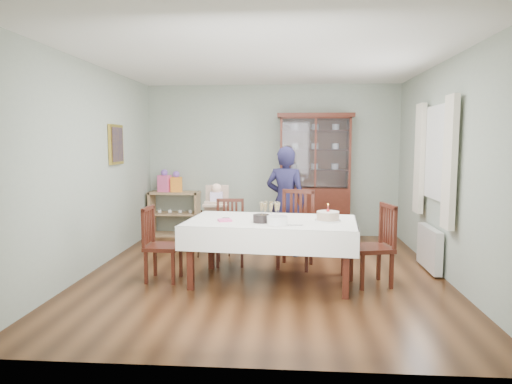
# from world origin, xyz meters

# --- Properties ---
(floor) EXTENTS (5.00, 5.00, 0.00)m
(floor) POSITION_xyz_m (0.00, 0.00, 0.00)
(floor) COLOR #593319
(floor) RESTS_ON ground
(room_shell) EXTENTS (5.00, 5.00, 5.00)m
(room_shell) POSITION_xyz_m (0.00, 0.53, 1.70)
(room_shell) COLOR #9EAA99
(room_shell) RESTS_ON floor
(dining_table) EXTENTS (2.10, 1.34, 0.76)m
(dining_table) POSITION_xyz_m (0.11, -0.36, 0.38)
(dining_table) COLOR #451911
(dining_table) RESTS_ON floor
(china_cabinet) EXTENTS (1.30, 0.48, 2.18)m
(china_cabinet) POSITION_xyz_m (0.75, 2.26, 1.12)
(china_cabinet) COLOR #451911
(china_cabinet) RESTS_ON floor
(sideboard) EXTENTS (0.90, 0.38, 0.80)m
(sideboard) POSITION_xyz_m (-1.75, 2.28, 0.40)
(sideboard) COLOR tan
(sideboard) RESTS_ON floor
(picture_frame) EXTENTS (0.04, 0.48, 0.58)m
(picture_frame) POSITION_xyz_m (-2.22, 0.80, 1.65)
(picture_frame) COLOR gold
(picture_frame) RESTS_ON room_shell
(window) EXTENTS (0.04, 1.02, 1.22)m
(window) POSITION_xyz_m (2.22, 0.30, 1.55)
(window) COLOR white
(window) RESTS_ON room_shell
(curtain_left) EXTENTS (0.07, 0.30, 1.55)m
(curtain_left) POSITION_xyz_m (2.16, -0.32, 1.45)
(curtain_left) COLOR silver
(curtain_left) RESTS_ON room_shell
(curtain_right) EXTENTS (0.07, 0.30, 1.55)m
(curtain_right) POSITION_xyz_m (2.16, 0.92, 1.45)
(curtain_right) COLOR silver
(curtain_right) RESTS_ON room_shell
(radiator) EXTENTS (0.10, 0.80, 0.55)m
(radiator) POSITION_xyz_m (2.16, 0.30, 0.30)
(radiator) COLOR white
(radiator) RESTS_ON floor
(chair_far_left) EXTENTS (0.44, 0.44, 0.89)m
(chair_far_left) POSITION_xyz_m (-0.50, 0.41, 0.27)
(chair_far_left) COLOR #451911
(chair_far_left) RESTS_ON floor
(chair_far_right) EXTENTS (0.55, 0.55, 1.03)m
(chair_far_right) POSITION_xyz_m (0.40, 0.34, 0.31)
(chair_far_right) COLOR #451911
(chair_far_right) RESTS_ON floor
(chair_end_left) EXTENTS (0.42, 0.42, 0.90)m
(chair_end_left) POSITION_xyz_m (-1.23, -0.38, 0.27)
(chair_end_left) COLOR #451911
(chair_end_left) RESTS_ON floor
(chair_end_right) EXTENTS (0.52, 0.52, 0.96)m
(chair_end_right) POSITION_xyz_m (1.30, -0.38, 0.29)
(chair_end_right) COLOR #451911
(chair_end_right) RESTS_ON floor
(woman) EXTENTS (0.67, 0.52, 1.63)m
(woman) POSITION_xyz_m (0.26, 0.99, 0.81)
(woman) COLOR #171631
(woman) RESTS_ON floor
(high_chair) EXTENTS (0.51, 0.51, 1.07)m
(high_chair) POSITION_xyz_m (-0.78, 1.02, 0.42)
(high_chair) COLOR black
(high_chair) RESTS_ON floor
(champagne_tray) EXTENTS (0.34, 0.34, 0.21)m
(champagne_tray) POSITION_xyz_m (0.08, -0.29, 0.83)
(champagne_tray) COLOR silver
(champagne_tray) RESTS_ON dining_table
(birthday_cake) EXTENTS (0.30, 0.30, 0.21)m
(birthday_cake) POSITION_xyz_m (0.77, -0.39, 0.82)
(birthday_cake) COLOR white
(birthday_cake) RESTS_ON dining_table
(plate_stack_dark) EXTENTS (0.21, 0.21, 0.09)m
(plate_stack_dark) POSITION_xyz_m (-0.01, -0.54, 0.81)
(plate_stack_dark) COLOR black
(plate_stack_dark) RESTS_ON dining_table
(plate_stack_white) EXTENTS (0.26, 0.26, 0.10)m
(plate_stack_white) POSITION_xyz_m (0.18, -0.68, 0.81)
(plate_stack_white) COLOR white
(plate_stack_white) RESTS_ON dining_table
(napkin_stack) EXTENTS (0.19, 0.19, 0.02)m
(napkin_stack) POSITION_xyz_m (-0.44, -0.48, 0.77)
(napkin_stack) COLOR #FF5DA0
(napkin_stack) RESTS_ON dining_table
(cutlery) EXTENTS (0.15, 0.18, 0.01)m
(cutlery) POSITION_xyz_m (-0.47, -0.34, 0.77)
(cutlery) COLOR silver
(cutlery) RESTS_ON dining_table
(cake_knife) EXTENTS (0.28, 0.04, 0.01)m
(cake_knife) POSITION_xyz_m (0.33, -0.72, 0.77)
(cake_knife) COLOR silver
(cake_knife) RESTS_ON dining_table
(gift_bag_pink) EXTENTS (0.25, 0.20, 0.40)m
(gift_bag_pink) POSITION_xyz_m (-1.92, 2.26, 0.98)
(gift_bag_pink) COLOR #FF5DA0
(gift_bag_pink) RESTS_ON sideboard
(gift_bag_orange) EXTENTS (0.22, 0.17, 0.37)m
(gift_bag_orange) POSITION_xyz_m (-1.70, 2.26, 0.97)
(gift_bag_orange) COLOR orange
(gift_bag_orange) RESTS_ON sideboard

